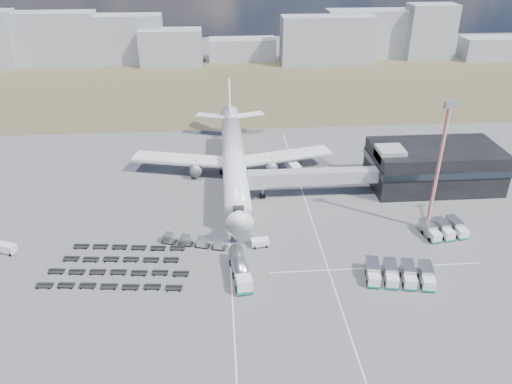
{
  "coord_description": "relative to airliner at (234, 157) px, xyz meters",
  "views": [
    {
      "loc": [
        -3.0,
        -81.11,
        56.41
      ],
      "look_at": [
        4.37,
        16.03,
        4.0
      ],
      "focal_mm": 35.0,
      "sensor_mm": 36.0,
      "label": 1
    }
  ],
  "objects": [
    {
      "name": "pushback_tug",
      "position": [
        4.0,
        -31.58,
        -4.53
      ],
      "size": [
        3.63,
        2.3,
        1.53
      ],
      "primitive_type": "cube",
      "rotation": [
        0.0,
        0.0,
        0.11
      ],
      "color": "white",
      "rests_on": "ground"
    },
    {
      "name": "baggage_dollies",
      "position": [
        -22.98,
        -36.71,
        -4.95
      ],
      "size": [
        27.2,
        15.91,
        0.69
      ],
      "rotation": [
        0.0,
        0.0,
        -0.1
      ],
      "color": "black",
      "rests_on": "ground"
    },
    {
      "name": "service_trucks_near",
      "position": [
        27.97,
        -44.19,
        -3.89
      ],
      "size": [
        12.56,
        8.42,
        2.57
      ],
      "rotation": [
        0.0,
        0.0,
        -0.19
      ],
      "color": "white",
      "rests_on": "ground"
    },
    {
      "name": "uld_row",
      "position": [
        -9.12,
        -30.48,
        -4.19
      ],
      "size": [
        13.2,
        5.37,
        1.83
      ],
      "rotation": [
        0.0,
        0.0,
        -0.28
      ],
      "color": "black",
      "rests_on": "ground"
    },
    {
      "name": "service_trucks_far",
      "position": [
        41.86,
        -30.24,
        -3.95
      ],
      "size": [
        8.9,
        7.21,
        2.47
      ],
      "rotation": [
        0.0,
        0.0,
        0.14
      ],
      "color": "white",
      "rests_on": "ground"
    },
    {
      "name": "utility_van",
      "position": [
        -45.16,
        -30.24,
        -4.28
      ],
      "size": [
        4.07,
        2.92,
        2.03
      ],
      "primitive_type": "cube",
      "rotation": [
        0.0,
        0.0,
        -0.37
      ],
      "color": "white",
      "rests_on": "ground"
    },
    {
      "name": "grass_strip",
      "position": [
        0.0,
        77.62,
        -5.29
      ],
      "size": [
        420.0,
        90.0,
        0.01
      ],
      "primitive_type": "cube",
      "color": "#49422B",
      "rests_on": "ground"
    },
    {
      "name": "lane_markings",
      "position": [
        9.77,
        -29.38,
        -5.29
      ],
      "size": [
        47.12,
        110.0,
        0.01
      ],
      "color": "silver",
      "rests_on": "ground"
    },
    {
      "name": "jet_bridge",
      "position": [
        15.9,
        -11.95,
        -0.24
      ],
      "size": [
        30.3,
        3.8,
        7.05
      ],
      "color": "#939399",
      "rests_on": "ground"
    },
    {
      "name": "catering_truck",
      "position": [
        15.17,
        0.54,
        -3.89
      ],
      "size": [
        3.76,
        6.39,
        2.75
      ],
      "rotation": [
        0.0,
        0.0,
        0.23
      ],
      "color": "white",
      "rests_on": "ground"
    },
    {
      "name": "airliner",
      "position": [
        0.0,
        0.0,
        0.0
      ],
      "size": [
        51.59,
        64.53,
        17.62
      ],
      "color": "white",
      "rests_on": "ground"
    },
    {
      "name": "skyline",
      "position": [
        -13.26,
        119.28,
        4.63
      ],
      "size": [
        313.08,
        23.73,
        24.57
      ],
      "color": "#999DA7",
      "rests_on": "ground"
    },
    {
      "name": "terminal",
      "position": [
        47.77,
        -8.41,
        -0.04
      ],
      "size": [
        30.4,
        16.4,
        11.0
      ],
      "color": "black",
      "rests_on": "ground"
    },
    {
      "name": "floodlight_mast",
      "position": [
        39.49,
        -27.81,
        8.62
      ],
      "size": [
        2.64,
        2.14,
        27.76
      ],
      "rotation": [
        0.0,
        0.0,
        0.33
      ],
      "color": "#A81B1D",
      "rests_on": "ground"
    },
    {
      "name": "ground",
      "position": [
        0.0,
        -32.38,
        -5.29
      ],
      "size": [
        420.0,
        420.0,
        0.0
      ],
      "primitive_type": "plane",
      "color": "#565659",
      "rests_on": "ground"
    },
    {
      "name": "fuel_tanker",
      "position": [
        -0.35,
        -41.1,
        -3.49
      ],
      "size": [
        4.03,
        11.38,
        3.6
      ],
      "rotation": [
        0.0,
        0.0,
        0.11
      ],
      "color": "white",
      "rests_on": "ground"
    }
  ]
}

